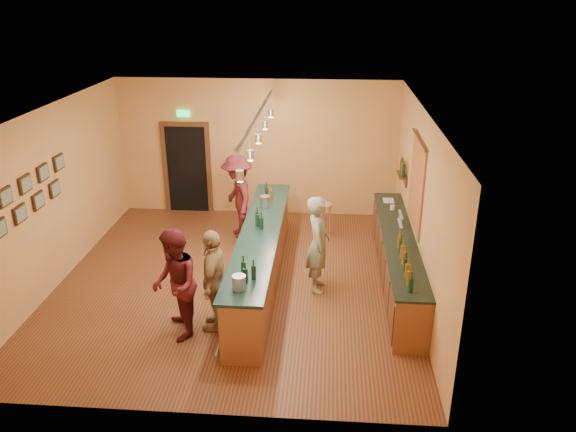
# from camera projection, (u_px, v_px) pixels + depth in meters

# --- Properties ---
(floor) EXTENTS (7.00, 7.00, 0.00)m
(floor) POSITION_uv_depth(u_px,v_px,m) (236.00, 281.00, 10.48)
(floor) COLOR #592719
(floor) RESTS_ON ground
(ceiling) EXTENTS (6.50, 7.00, 0.02)m
(ceiling) POSITION_uv_depth(u_px,v_px,m) (229.00, 111.00, 9.26)
(ceiling) COLOR silver
(ceiling) RESTS_ON wall_back
(wall_back) EXTENTS (6.50, 0.02, 3.20)m
(wall_back) POSITION_uv_depth(u_px,v_px,m) (258.00, 148.00, 13.10)
(wall_back) COLOR #C5884A
(wall_back) RESTS_ON floor
(wall_front) EXTENTS (6.50, 0.02, 3.20)m
(wall_front) POSITION_uv_depth(u_px,v_px,m) (184.00, 306.00, 6.64)
(wall_front) COLOR #C5884A
(wall_front) RESTS_ON floor
(wall_left) EXTENTS (0.02, 7.00, 3.20)m
(wall_left) POSITION_uv_depth(u_px,v_px,m) (54.00, 197.00, 10.09)
(wall_left) COLOR #C5884A
(wall_left) RESTS_ON floor
(wall_right) EXTENTS (0.02, 7.00, 3.20)m
(wall_right) POSITION_uv_depth(u_px,v_px,m) (420.00, 206.00, 9.64)
(wall_right) COLOR #C5884A
(wall_right) RESTS_ON floor
(doorway) EXTENTS (1.15, 0.09, 2.48)m
(doorway) POSITION_uv_depth(u_px,v_px,m) (187.00, 166.00, 13.37)
(doorway) COLOR black
(doorway) RESTS_ON wall_back
(tapestry) EXTENTS (0.03, 1.40, 1.60)m
(tapestry) POSITION_uv_depth(u_px,v_px,m) (417.00, 185.00, 9.92)
(tapestry) COLOR maroon
(tapestry) RESTS_ON wall_right
(bottle_shelf) EXTENTS (0.17, 0.55, 0.54)m
(bottle_shelf) POSITION_uv_depth(u_px,v_px,m) (403.00, 169.00, 11.37)
(bottle_shelf) COLOR #502818
(bottle_shelf) RESTS_ON wall_right
(picture_grid) EXTENTS (0.06, 2.20, 0.70)m
(picture_grid) POSITION_uv_depth(u_px,v_px,m) (32.00, 193.00, 9.27)
(picture_grid) COLOR #382111
(picture_grid) RESTS_ON wall_left
(back_counter) EXTENTS (0.60, 4.55, 1.27)m
(back_counter) POSITION_uv_depth(u_px,v_px,m) (397.00, 259.00, 10.25)
(back_counter) COLOR brown
(back_counter) RESTS_ON floor
(tasting_bar) EXTENTS (0.73, 5.10, 1.38)m
(tasting_bar) POSITION_uv_depth(u_px,v_px,m) (261.00, 253.00, 10.21)
(tasting_bar) COLOR brown
(tasting_bar) RESTS_ON floor
(pendant_track) EXTENTS (0.11, 4.60, 0.50)m
(pendant_track) POSITION_uv_depth(u_px,v_px,m) (258.00, 124.00, 9.31)
(pendant_track) COLOR silver
(pendant_track) RESTS_ON ceiling
(bartender) EXTENTS (0.44, 0.66, 1.78)m
(bartender) POSITION_uv_depth(u_px,v_px,m) (318.00, 244.00, 9.90)
(bartender) COLOR gray
(bartender) RESTS_ON floor
(customer_a) EXTENTS (0.93, 1.05, 1.79)m
(customer_a) POSITION_uv_depth(u_px,v_px,m) (175.00, 285.00, 8.55)
(customer_a) COLOR #59191E
(customer_a) RESTS_ON floor
(customer_b) EXTENTS (0.44, 1.00, 1.69)m
(customer_b) POSITION_uv_depth(u_px,v_px,m) (214.00, 280.00, 8.79)
(customer_b) COLOR #997A51
(customer_b) RESTS_ON floor
(customer_c) EXTENTS (1.08, 1.35, 1.83)m
(customer_c) POSITION_uv_depth(u_px,v_px,m) (238.00, 196.00, 12.09)
(customer_c) COLOR #59191E
(customer_c) RESTS_ON floor
(bar_stool) EXTENTS (0.36, 0.36, 0.75)m
(bar_stool) POSITION_uv_depth(u_px,v_px,m) (324.00, 210.00, 12.16)
(bar_stool) COLOR #AD6C4E
(bar_stool) RESTS_ON floor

